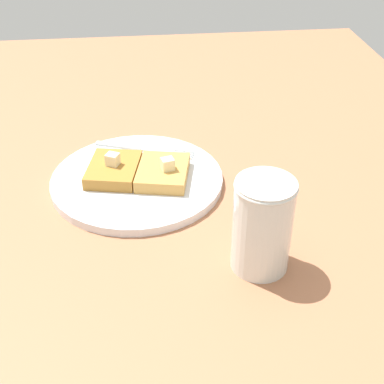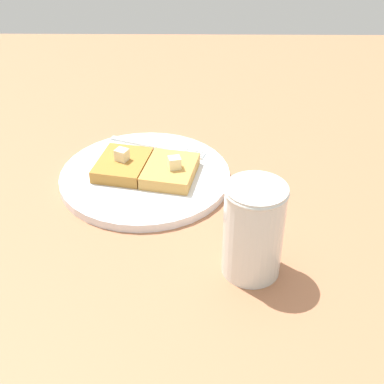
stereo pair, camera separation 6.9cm
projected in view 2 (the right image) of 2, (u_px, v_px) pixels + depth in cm
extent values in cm
cube|color=#A36746|center=(129.00, 163.00, 85.60)|extent=(119.17, 119.17, 2.42)
cylinder|color=white|center=(145.00, 177.00, 78.82)|extent=(24.95, 24.95, 1.25)
torus|color=gray|center=(145.00, 175.00, 78.69)|extent=(24.95, 24.95, 0.80)
cube|color=#C58F43|center=(170.00, 171.00, 77.28)|extent=(8.64, 10.07, 1.83)
cube|color=#A9712C|center=(120.00, 165.00, 78.61)|extent=(8.64, 10.07, 1.83)
cube|color=#F2E8AE|center=(174.00, 163.00, 75.71)|extent=(2.04, 1.92, 1.73)
cube|color=beige|center=(122.00, 155.00, 77.56)|extent=(2.24, 2.16, 1.73)
cube|color=silver|center=(140.00, 143.00, 85.44)|extent=(9.68, 4.36, 0.36)
cube|color=silver|center=(177.00, 150.00, 83.54)|extent=(3.40, 3.04, 0.36)
cube|color=silver|center=(196.00, 151.00, 83.27)|extent=(3.11, 1.43, 0.36)
cube|color=silver|center=(195.00, 153.00, 82.85)|extent=(3.11, 1.43, 0.36)
cube|color=silver|center=(194.00, 155.00, 82.43)|extent=(3.11, 1.43, 0.36)
cube|color=silver|center=(193.00, 157.00, 82.01)|extent=(3.11, 1.43, 0.36)
cylinder|color=#361A07|center=(253.00, 237.00, 60.60)|extent=(6.30, 6.30, 9.83)
cylinder|color=silver|center=(253.00, 231.00, 60.06)|extent=(6.85, 6.85, 11.72)
torus|color=silver|center=(257.00, 191.00, 56.98)|extent=(7.08, 7.08, 0.50)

